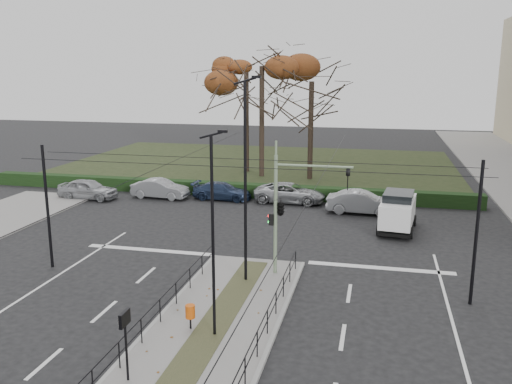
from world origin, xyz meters
TOP-DOWN VIEW (x-y plane):
  - ground at (0.00, 0.00)m, footprint 140.00×140.00m
  - median_island at (0.00, -2.50)m, footprint 4.40×15.00m
  - park at (-6.00, 32.00)m, footprint 38.00×26.00m
  - hedge at (-6.00, 18.60)m, footprint 38.00×1.00m
  - median_railing at (0.00, -2.60)m, footprint 4.14×13.24m
  - catenary at (0.00, 1.62)m, footprint 20.00×34.00m
  - traffic_light at (1.51, 3.33)m, footprint 3.77×2.16m
  - litter_bin at (-0.77, -2.85)m, footprint 0.36×0.36m
  - info_panel at (-1.51, -6.46)m, footprint 0.13×0.59m
  - streetlamp_median_near at (0.24, -3.09)m, footprint 0.61×0.13m
  - streetlamp_median_far at (0.09, 2.17)m, footprint 0.75×0.15m
  - parked_car_first at (-15.20, 15.24)m, footprint 4.45×1.87m
  - parked_car_second at (-10.11, 16.72)m, footprint 4.37×1.75m
  - parked_car_third at (-5.48, 17.29)m, footprint 4.44×1.95m
  - parked_car_fourth at (-0.45, 17.51)m, footprint 5.09×2.36m
  - white_van at (6.92, 12.07)m, footprint 2.41×4.53m
  - rust_tree at (-6.26, 28.09)m, footprint 10.75×10.75m
  - bare_tree_center at (-0.11, 26.02)m, footprint 7.99×7.99m
  - bare_tree_near at (-4.45, 26.30)m, footprint 6.41×6.41m
  - parked_car_fifth at (4.71, 15.54)m, footprint 4.67×1.79m

SIDE VIEW (x-z plane):
  - ground at x=0.00m, z-range 0.00..0.00m
  - park at x=-6.00m, z-range 0.00..0.10m
  - median_island at x=0.00m, z-range 0.00..0.14m
  - hedge at x=-6.00m, z-range 0.00..1.00m
  - parked_car_third at x=-5.48m, z-range 0.00..1.27m
  - parked_car_second at x=-10.11m, z-range 0.00..1.41m
  - parked_car_fourth at x=-0.45m, z-range 0.00..1.41m
  - parked_car_first at x=-15.20m, z-range 0.00..1.50m
  - parked_car_fifth at x=4.71m, z-range 0.00..1.52m
  - litter_bin at x=-0.77m, z-range 0.34..1.25m
  - median_railing at x=0.00m, z-range 0.52..1.44m
  - white_van at x=6.92m, z-range 0.05..2.39m
  - info_panel at x=-1.51m, z-range 0.78..3.04m
  - traffic_light at x=1.51m, z-range 0.59..6.14m
  - catenary at x=0.00m, z-range 0.42..6.42m
  - streetlamp_median_near at x=0.24m, z-range 0.20..7.54m
  - streetlamp_median_far at x=0.09m, z-range 0.22..9.23m
  - bare_tree_center at x=-0.11m, z-range 2.28..13.32m
  - bare_tree_near at x=-4.45m, z-range 2.61..15.32m
  - rust_tree at x=-6.26m, z-range 3.19..15.08m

